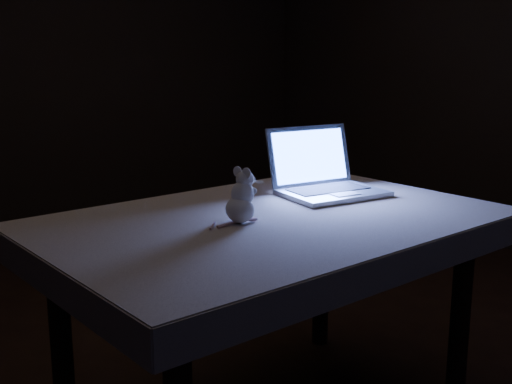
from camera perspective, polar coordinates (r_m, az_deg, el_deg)
floor at (r=2.98m, az=-0.97°, el=-13.36°), size 5.00×5.00×0.00m
back_wall at (r=4.94m, az=-18.61°, el=11.82°), size 4.50×0.04×2.60m
table at (r=2.25m, az=1.34°, el=-11.72°), size 1.45×0.98×0.75m
tablecloth at (r=2.19m, az=1.83°, el=-3.10°), size 1.66×1.26×0.10m
laptop at (r=2.42m, az=6.94°, el=2.60°), size 0.41×0.37×0.25m
plush_mouse at (r=2.03m, az=-1.44°, el=-0.32°), size 0.13×0.13×0.18m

